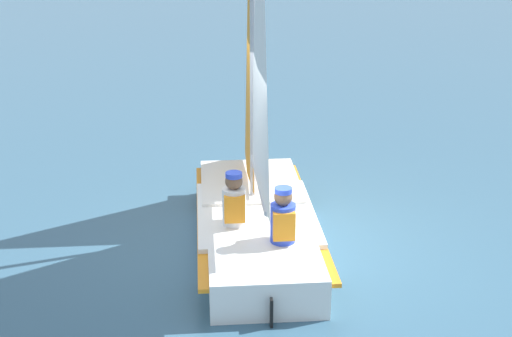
# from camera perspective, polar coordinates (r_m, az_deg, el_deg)

# --- Properties ---
(ground_plane) EXTENTS (260.00, 260.00, 0.00)m
(ground_plane) POSITION_cam_1_polar(r_m,az_deg,el_deg) (9.61, 0.00, -6.03)
(ground_plane) COLOR #38607A
(sailboat_main) EXTENTS (3.61, 3.90, 5.35)m
(sailboat_main) POSITION_cam_1_polar(r_m,az_deg,el_deg) (9.28, 0.02, -2.09)
(sailboat_main) COLOR white
(sailboat_main) RESTS_ON ground_plane
(sailor_helm) EXTENTS (0.42, 0.43, 1.16)m
(sailor_helm) POSITION_cam_1_polar(r_m,az_deg,el_deg) (8.99, -1.77, -3.51)
(sailor_helm) COLOR black
(sailor_helm) RESTS_ON ground_plane
(sailor_crew) EXTENTS (0.42, 0.43, 1.16)m
(sailor_crew) POSITION_cam_1_polar(r_m,az_deg,el_deg) (8.53, 2.15, -4.89)
(sailor_crew) COLOR black
(sailor_crew) RESTS_ON ground_plane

